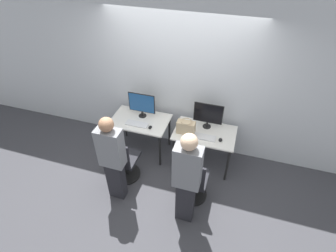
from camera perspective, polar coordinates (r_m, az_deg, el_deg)
ground_plane at (r=4.79m, az=-0.48°, el=-9.09°), size 20.00×20.00×0.00m
wall_back at (r=4.53m, az=2.53°, el=10.30°), size 12.00×0.05×2.80m
desk_left at (r=4.75m, az=-6.05°, el=0.52°), size 1.03×0.67×0.72m
monitor_left at (r=4.64m, az=-5.75°, el=4.78°), size 0.49×0.14×0.46m
keyboard_left at (r=4.59m, az=-6.79°, el=0.43°), size 0.40×0.15×0.02m
mouse_left at (r=4.49m, az=-3.91°, el=-0.28°), size 0.06×0.09×0.03m
office_chair_left at (r=4.45m, az=-9.67°, el=-7.81°), size 0.48×0.48×0.88m
person_left at (r=3.87m, az=-12.02°, el=-6.78°), size 0.36×0.20×1.55m
desk_right at (r=4.49m, az=7.93°, el=-2.23°), size 1.03×0.67×0.72m
monitor_right at (r=4.41m, az=8.72°, el=2.49°), size 0.49×0.14×0.46m
keyboard_right at (r=4.33m, az=7.70°, el=-2.37°), size 0.40×0.15×0.02m
mouse_right at (r=4.31m, az=11.34°, el=-2.98°), size 0.06×0.09×0.03m
office_chair_right at (r=4.12m, az=5.31°, el=-12.14°), size 0.48×0.48×0.88m
person_right at (r=3.50m, az=4.11°, el=-11.15°), size 0.36×0.21×1.61m
handbag at (r=4.33m, az=3.92°, el=-0.26°), size 0.30×0.18×0.25m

